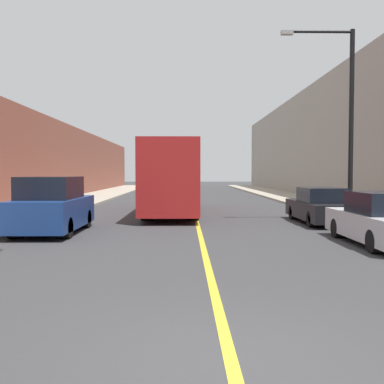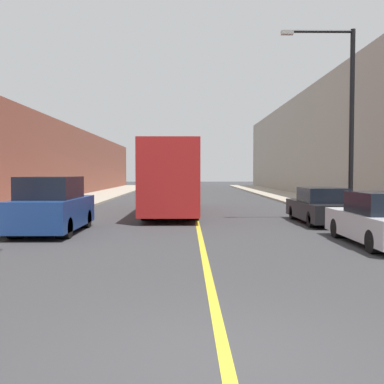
# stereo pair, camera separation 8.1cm
# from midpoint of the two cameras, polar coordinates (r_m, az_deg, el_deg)

# --- Properties ---
(ground_plane) EXTENTS (200.00, 200.00, 0.00)m
(ground_plane) POSITION_cam_midpoint_polar(r_m,az_deg,el_deg) (5.32, 4.52, -20.67)
(ground_plane) COLOR #38383A
(sidewalk_left) EXTENTS (3.83, 72.00, 0.13)m
(sidewalk_left) POSITION_cam_midpoint_polar(r_m,az_deg,el_deg) (35.76, -13.24, -0.84)
(sidewalk_left) COLOR #A89E8C
(sidewalk_left) RESTS_ON ground
(sidewalk_right) EXTENTS (3.83, 72.00, 0.13)m
(sidewalk_right) POSITION_cam_midpoint_polar(r_m,az_deg,el_deg) (35.97, 12.91, -0.82)
(sidewalk_right) COLOR #A89E8C
(sidewalk_right) RESTS_ON ground
(building_row_left) EXTENTS (4.00, 72.00, 6.05)m
(building_row_left) POSITION_cam_midpoint_polar(r_m,az_deg,el_deg) (36.75, -19.28, 3.79)
(building_row_left) COLOR brown
(building_row_left) RESTS_ON ground
(building_row_right) EXTENTS (4.00, 72.00, 9.49)m
(building_row_right) POSITION_cam_midpoint_polar(r_m,az_deg,el_deg) (37.14, 18.89, 6.43)
(building_row_right) COLOR gray
(building_row_right) RESTS_ON ground
(road_center_line) EXTENTS (0.16, 72.00, 0.01)m
(road_center_line) POSITION_cam_midpoint_polar(r_m,az_deg,el_deg) (34.94, -0.13, -0.95)
(road_center_line) COLOR gold
(road_center_line) RESTS_ON ground
(bus) EXTENTS (2.53, 11.58, 3.50)m
(bus) POSITION_cam_midpoint_polar(r_m,az_deg,el_deg) (23.26, -2.63, 1.92)
(bus) COLOR #AD1E1E
(bus) RESTS_ON ground
(parked_suv_left) EXTENTS (1.95, 4.54, 1.96)m
(parked_suv_left) POSITION_cam_midpoint_polar(r_m,az_deg,el_deg) (16.26, -17.47, -1.84)
(parked_suv_left) COLOR navy
(parked_suv_left) RESTS_ON ground
(car_right_near) EXTENTS (1.79, 4.55, 1.54)m
(car_right_near) POSITION_cam_midpoint_polar(r_m,az_deg,el_deg) (14.07, 22.75, -3.43)
(car_right_near) COLOR silver
(car_right_near) RESTS_ON ground
(car_right_mid) EXTENTS (1.78, 4.78, 1.48)m
(car_right_mid) POSITION_cam_midpoint_polar(r_m,az_deg,el_deg) (19.29, 15.86, -1.84)
(car_right_mid) COLOR black
(car_right_mid) RESTS_ON ground
(street_lamp_right) EXTENTS (3.10, 0.24, 7.94)m
(street_lamp_right) POSITION_cam_midpoint_polar(r_m,az_deg,el_deg) (20.21, 18.70, 9.77)
(street_lamp_right) COLOR black
(street_lamp_right) RESTS_ON sidewalk_right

